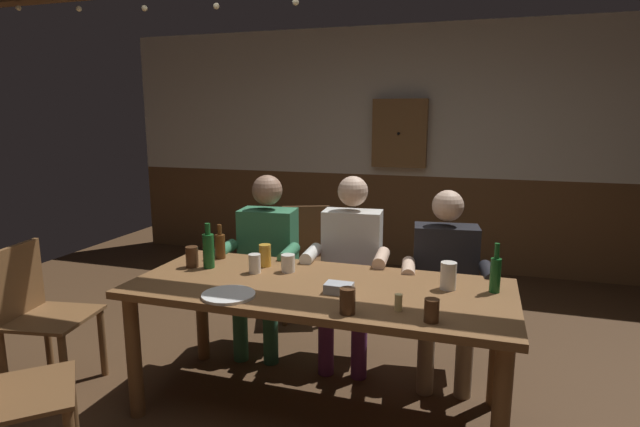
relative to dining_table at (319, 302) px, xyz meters
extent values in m
plane|color=#4C331E|center=(0.00, -0.04, -0.64)|extent=(7.64, 7.64, 0.00)
cube|color=silver|center=(0.00, 2.99, 1.12)|extent=(6.36, 0.12, 1.54)
cube|color=brown|center=(0.00, 2.99, -0.14)|extent=(6.36, 0.12, 0.99)
cube|color=brown|center=(0.00, 0.00, 0.07)|extent=(2.03, 0.86, 0.04)
cylinder|color=brown|center=(-0.93, -0.35, -0.29)|extent=(0.08, 0.08, 0.69)
cylinder|color=brown|center=(0.93, -0.35, -0.29)|extent=(0.08, 0.08, 0.69)
cylinder|color=brown|center=(-0.93, 0.35, -0.29)|extent=(0.08, 0.08, 0.69)
cylinder|color=brown|center=(0.93, 0.35, -0.29)|extent=(0.08, 0.08, 0.69)
cube|color=#33724C|center=(-0.61, 0.73, 0.08)|extent=(0.41, 0.27, 0.52)
sphere|color=#9E755B|center=(-0.61, 0.73, 0.48)|extent=(0.21, 0.21, 0.21)
cylinder|color=#33724C|center=(-0.49, 0.61, -0.16)|extent=(0.17, 0.39, 0.13)
cylinder|color=#33724C|center=(-0.70, 0.59, -0.16)|extent=(0.17, 0.39, 0.13)
cylinder|color=#33724C|center=(-0.47, 0.43, -0.43)|extent=(0.10, 0.10, 0.42)
cylinder|color=#33724C|center=(-0.68, 0.41, -0.43)|extent=(0.10, 0.10, 0.42)
cylinder|color=#33724C|center=(-0.36, 0.50, 0.11)|extent=(0.11, 0.29, 0.08)
cylinder|color=#33724C|center=(-0.80, 0.45, 0.11)|extent=(0.11, 0.29, 0.08)
cube|color=silver|center=(0.00, 0.73, 0.09)|extent=(0.40, 0.23, 0.55)
sphere|color=beige|center=(0.00, 0.73, 0.50)|extent=(0.20, 0.20, 0.20)
cylinder|color=#6B2D66|center=(0.12, 0.60, -0.16)|extent=(0.16, 0.38, 0.13)
cylinder|color=#6B2D66|center=(-0.10, 0.59, -0.16)|extent=(0.16, 0.38, 0.13)
cylinder|color=#6B2D66|center=(0.13, 0.42, -0.43)|extent=(0.10, 0.10, 0.42)
cylinder|color=#6B2D66|center=(-0.08, 0.40, -0.43)|extent=(0.10, 0.10, 0.42)
cylinder|color=beige|center=(0.24, 0.51, 0.12)|extent=(0.10, 0.29, 0.08)
cylinder|color=silver|center=(-0.20, 0.48, 0.12)|extent=(0.10, 0.29, 0.08)
cube|color=black|center=(0.61, 0.73, 0.06)|extent=(0.42, 0.26, 0.48)
sphere|color=beige|center=(0.61, 0.73, 0.43)|extent=(0.20, 0.20, 0.20)
cylinder|color=#997F60|center=(0.74, 0.59, -0.16)|extent=(0.18, 0.42, 0.13)
cylinder|color=#997F60|center=(0.52, 0.57, -0.16)|extent=(0.18, 0.42, 0.13)
cylinder|color=#997F60|center=(0.76, 0.39, -0.43)|extent=(0.10, 0.10, 0.42)
cylinder|color=#997F60|center=(0.55, 0.36, -0.43)|extent=(0.10, 0.10, 0.42)
cylinder|color=black|center=(0.87, 0.52, 0.09)|extent=(0.11, 0.29, 0.08)
cylinder|color=beige|center=(0.41, 0.46, 0.09)|extent=(0.11, 0.29, 0.08)
cube|color=brown|center=(-1.57, -0.26, -0.19)|extent=(0.51, 0.51, 0.02)
cube|color=brown|center=(-1.77, -0.29, 0.03)|extent=(0.09, 0.40, 0.42)
cylinder|color=brown|center=(-1.42, -0.04, -0.42)|extent=(0.04, 0.04, 0.44)
cylinder|color=brown|center=(-1.36, -0.41, -0.42)|extent=(0.04, 0.04, 0.44)
cylinder|color=brown|center=(-1.79, -0.10, -0.42)|extent=(0.04, 0.04, 0.44)
cylinder|color=brown|center=(-1.73, -0.47, -0.42)|extent=(0.04, 0.04, 0.44)
cube|color=brown|center=(-0.51, 1.27, -0.19)|extent=(0.57, 0.57, 0.02)
cube|color=brown|center=(-0.58, 1.46, 0.03)|extent=(0.38, 0.17, 0.42)
cylinder|color=brown|center=(-0.26, 1.17, -0.42)|extent=(0.04, 0.04, 0.44)
cylinder|color=brown|center=(-0.61, 1.03, -0.42)|extent=(0.04, 0.04, 0.44)
cylinder|color=brown|center=(-0.40, 1.52, -0.42)|extent=(0.04, 0.04, 0.44)
cylinder|color=brown|center=(-0.75, 1.38, -0.42)|extent=(0.04, 0.04, 0.44)
cube|color=brown|center=(-1.04, -0.97, -0.19)|extent=(0.62, 0.62, 0.02)
cylinder|color=brown|center=(-1.03, -0.70, -0.42)|extent=(0.04, 0.04, 0.44)
cylinder|color=#F9E08C|center=(0.46, -0.23, 0.13)|extent=(0.04, 0.04, 0.08)
cube|color=#B2B7BC|center=(0.13, -0.08, 0.12)|extent=(0.14, 0.10, 0.05)
cylinder|color=white|center=(-0.38, -0.30, 0.10)|extent=(0.27, 0.27, 0.01)
cylinder|color=#195923|center=(0.89, 0.17, 0.18)|extent=(0.05, 0.05, 0.18)
cylinder|color=#195923|center=(0.89, 0.17, 0.31)|extent=(0.03, 0.03, 0.08)
cylinder|color=#195923|center=(-0.72, 0.10, 0.20)|extent=(0.07, 0.07, 0.20)
cylinder|color=#195923|center=(-0.72, 0.10, 0.33)|extent=(0.03, 0.03, 0.07)
cylinder|color=#593314|center=(-0.75, 0.30, 0.17)|extent=(0.06, 0.06, 0.15)
cylinder|color=#593314|center=(-0.75, 0.30, 0.28)|extent=(0.03, 0.03, 0.07)
cylinder|color=#4C2D19|center=(-0.82, 0.08, 0.16)|extent=(0.07, 0.07, 0.12)
cylinder|color=#4C2D19|center=(0.25, -0.34, 0.15)|extent=(0.07, 0.07, 0.12)
cylinder|color=white|center=(-0.24, 0.17, 0.14)|extent=(0.08, 0.08, 0.10)
cylinder|color=#4C2D19|center=(0.62, -0.32, 0.15)|extent=(0.07, 0.07, 0.10)
cylinder|color=white|center=(-0.42, 0.09, 0.15)|extent=(0.07, 0.07, 0.11)
cylinder|color=white|center=(0.66, 0.15, 0.17)|extent=(0.08, 0.08, 0.14)
cylinder|color=gold|center=(-0.41, 0.23, 0.16)|extent=(0.07, 0.07, 0.13)
cube|color=brown|center=(-0.04, 2.86, 0.80)|extent=(0.56, 0.12, 0.70)
sphere|color=black|center=(-0.04, 2.78, 0.80)|extent=(0.03, 0.03, 0.03)
sphere|color=#F9EAB2|center=(-2.23, 0.35, 1.69)|extent=(0.04, 0.04, 0.04)
sphere|color=#F9EAB2|center=(-1.73, 0.35, 1.66)|extent=(0.04, 0.04, 0.04)
sphere|color=#F9EAB2|center=(-1.24, 0.35, 1.63)|extent=(0.04, 0.04, 0.04)
sphere|color=#F9EAB2|center=(-0.74, 0.35, 1.61)|extent=(0.04, 0.04, 0.04)
sphere|color=#F9EAB2|center=(-0.25, 0.35, 1.60)|extent=(0.04, 0.04, 0.04)
camera|label=1|loc=(0.79, -2.47, 0.99)|focal=28.54mm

